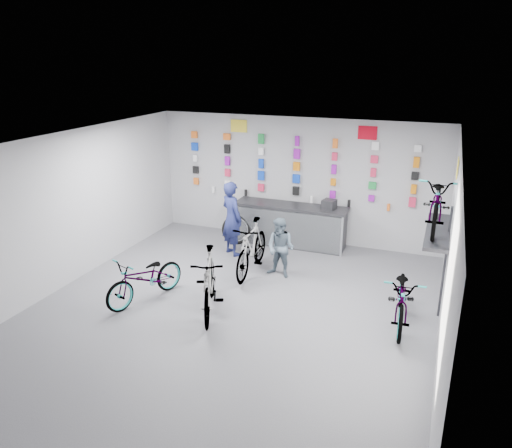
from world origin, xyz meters
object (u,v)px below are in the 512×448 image
at_px(bike_center, 209,283).
at_px(bike_right, 403,297).
at_px(counter, 290,226).
at_px(clerk, 232,218).
at_px(bike_service, 252,248).
at_px(bike_left, 145,278).
at_px(customer, 281,248).

height_order(bike_center, bike_right, bike_center).
xyz_separation_m(counter, bike_center, (-0.34, -3.69, 0.08)).
bearing_deg(counter, bike_center, -95.30).
distance_m(bike_center, clerk, 2.77).
bearing_deg(bike_center, bike_right, -7.78).
bearing_deg(counter, bike_service, -98.37).
xyz_separation_m(bike_left, bike_right, (4.52, 0.85, 0.04)).
distance_m(counter, clerk, 1.53).
bearing_deg(clerk, customer, -176.38).
bearing_deg(bike_right, counter, 130.24).
distance_m(bike_left, bike_center, 1.30).
xyz_separation_m(bike_right, clerk, (-3.95, 1.84, 0.37)).
distance_m(bike_right, bike_service, 3.31).
distance_m(counter, bike_service, 1.86).
bearing_deg(bike_center, counter, 62.65).
xyz_separation_m(counter, customer, (0.35, -1.80, 0.14)).
bearing_deg(bike_left, bike_center, 20.41).
bearing_deg(bike_right, bike_left, -174.23).
bearing_deg(counter, bike_right, -44.88).
relative_size(bike_right, clerk, 1.09).
xyz_separation_m(counter, bike_service, (-0.27, -1.83, 0.07)).
xyz_separation_m(bike_left, bike_service, (1.37, 1.88, 0.11)).
height_order(bike_center, bike_service, bike_center).
bearing_deg(bike_right, bike_center, -170.62).
relative_size(bike_center, clerk, 1.11).
height_order(bike_left, clerk, clerk).
xyz_separation_m(bike_center, clerk, (-0.73, 2.66, 0.29)).
distance_m(bike_right, customer, 2.75).
xyz_separation_m(counter, clerk, (-1.07, -1.03, 0.37)).
bearing_deg(bike_left, counter, 85.23).
bearing_deg(bike_service, bike_center, -95.12).
bearing_deg(bike_left, bike_service, 72.98).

